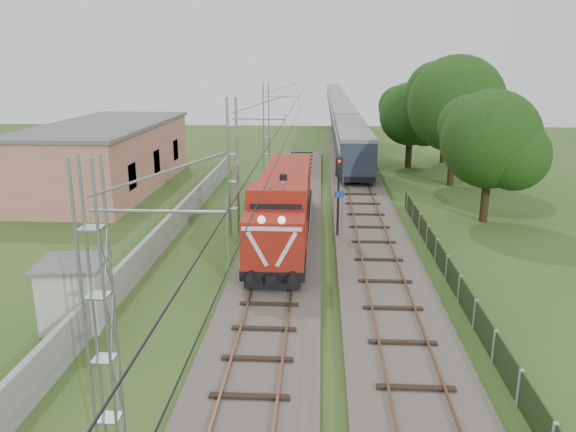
# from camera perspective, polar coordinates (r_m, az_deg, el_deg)

# --- Properties ---
(ground) EXTENTS (140.00, 140.00, 0.00)m
(ground) POSITION_cam_1_polar(r_m,az_deg,el_deg) (21.98, -2.28, -11.40)
(ground) COLOR #2E501E
(ground) RESTS_ON ground
(track_main) EXTENTS (4.20, 70.00, 0.45)m
(track_main) POSITION_cam_1_polar(r_m,az_deg,el_deg) (28.31, -0.92, -4.66)
(track_main) COLOR #6B6054
(track_main) RESTS_ON ground
(track_side) EXTENTS (4.20, 80.00, 0.45)m
(track_side) POSITION_cam_1_polar(r_m,az_deg,el_deg) (40.80, 7.45, 1.53)
(track_side) COLOR #6B6054
(track_side) RESTS_ON ground
(catenary) EXTENTS (3.31, 70.00, 8.00)m
(catenary) POSITION_cam_1_polar(r_m,az_deg,el_deg) (32.42, -5.52, 4.96)
(catenary) COLOR gray
(catenary) RESTS_ON ground
(boundary_wall) EXTENTS (0.25, 40.00, 1.50)m
(boundary_wall) POSITION_cam_1_polar(r_m,az_deg,el_deg) (33.89, -11.32, -0.54)
(boundary_wall) COLOR #9E9E99
(boundary_wall) RESTS_ON ground
(station_building) EXTENTS (8.40, 20.40, 5.22)m
(station_building) POSITION_cam_1_polar(r_m,az_deg,el_deg) (47.27, -17.89, 5.86)
(station_building) COLOR tan
(station_building) RESTS_ON ground
(fence) EXTENTS (0.12, 32.00, 1.20)m
(fence) POSITION_cam_1_polar(r_m,az_deg,el_deg) (25.09, 17.05, -7.07)
(fence) COLOR black
(fence) RESTS_ON ground
(locomotive) EXTENTS (2.84, 16.19, 4.11)m
(locomotive) POSITION_cam_1_polar(r_m,az_deg,el_deg) (31.38, -0.42, 1.11)
(locomotive) COLOR black
(locomotive) RESTS_ON ground
(coach_rake) EXTENTS (2.94, 109.77, 3.39)m
(coach_rake) POSITION_cam_1_polar(r_m,az_deg,el_deg) (98.82, 5.15, 11.09)
(coach_rake) COLOR black
(coach_rake) RESTS_ON ground
(signal_post) EXTENTS (0.52, 0.42, 4.86)m
(signal_post) POSITION_cam_1_polar(r_m,az_deg,el_deg) (31.41, 5.18, 3.31)
(signal_post) COLOR black
(signal_post) RESTS_ON ground
(relay_hut) EXTENTS (2.83, 2.83, 2.60)m
(relay_hut) POSITION_cam_1_polar(r_m,az_deg,el_deg) (23.31, -20.90, -7.31)
(relay_hut) COLOR beige
(relay_hut) RESTS_ON ground
(tree_a) EXTENTS (6.42, 6.12, 8.33)m
(tree_a) POSITION_cam_1_polar(r_m,az_deg,el_deg) (37.08, 20.01, 7.22)
(tree_a) COLOR #372716
(tree_a) RESTS_ON ground
(tree_b) EXTENTS (8.08, 7.69, 10.47)m
(tree_b) POSITION_cam_1_polar(r_m,az_deg,el_deg) (47.43, 16.84, 10.74)
(tree_b) COLOR #372716
(tree_b) RESTS_ON ground
(tree_c) EXTENTS (6.24, 5.94, 8.08)m
(tree_c) POSITION_cam_1_polar(r_m,az_deg,el_deg) (54.86, 12.45, 10.02)
(tree_c) COLOR #372716
(tree_c) RESTS_ON ground
(tree_d) EXTENTS (6.61, 6.29, 8.56)m
(tree_d) POSITION_cam_1_polar(r_m,az_deg,el_deg) (58.36, 15.83, 10.41)
(tree_d) COLOR #372716
(tree_d) RESTS_ON ground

